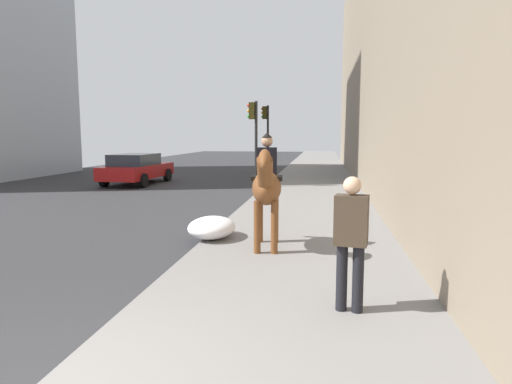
{
  "coord_description": "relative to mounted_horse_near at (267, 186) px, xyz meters",
  "views": [
    {
      "loc": [
        -3.18,
        -2.48,
        2.32
      ],
      "look_at": [
        4.0,
        -1.42,
        1.4
      ],
      "focal_mm": 31.67,
      "sensor_mm": 36.0,
      "label": 1
    }
  ],
  "objects": [
    {
      "name": "mounted_horse_near",
      "position": [
        0.0,
        0.0,
        0.0
      ],
      "size": [
        2.15,
        0.68,
        2.25
      ],
      "rotation": [
        0.0,
        0.0,
        3.22
      ],
      "color": "brown",
      "rests_on": "sidewalk_slab"
    },
    {
      "name": "snow_pile_far",
      "position": [
        0.74,
        1.28,
        -1.01
      ],
      "size": [
        1.31,
        1.01,
        0.45
      ],
      "primitive_type": "ellipsoid",
      "color": "white",
      "rests_on": "sidewalk_slab"
    },
    {
      "name": "pedestrian_greeting",
      "position": [
        -2.98,
        -1.42,
        -0.26
      ],
      "size": [
        0.33,
        0.44,
        1.7
      ],
      "rotation": [
        0.0,
        0.0,
        -0.18
      ],
      "color": "black",
      "rests_on": "sidewalk_slab"
    },
    {
      "name": "traffic_light_near_curb",
      "position": [
        10.43,
        1.83,
        1.15
      ],
      "size": [
        0.2,
        0.44,
        3.73
      ],
      "color": "black",
      "rests_on": "ground"
    },
    {
      "name": "car_near_lane",
      "position": [
        11.68,
        7.63,
        -0.6
      ],
      "size": [
        4.63,
        2.25,
        1.44
      ],
      "rotation": [
        0.0,
        0.0,
        -0.04
      ],
      "color": "maroon",
      "rests_on": "ground"
    },
    {
      "name": "traffic_light_far_curb",
      "position": [
        16.82,
        2.1,
        1.29
      ],
      "size": [
        0.2,
        0.44,
        3.95
      ],
      "color": "black",
      "rests_on": "ground"
    }
  ]
}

